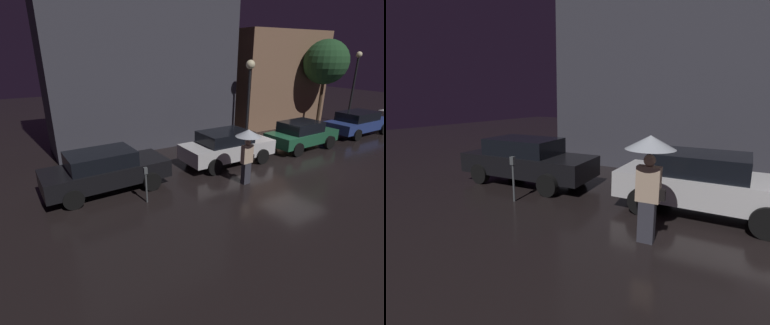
% 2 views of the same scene
% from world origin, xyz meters
% --- Properties ---
extents(building_facade_left, '(9.89, 3.00, 10.35)m').
position_xyz_m(building_facade_left, '(-4.78, 6.50, 5.17)').
color(building_facade_left, '#3D3D47').
rests_on(building_facade_left, ground).
extents(parked_car_black, '(4.51, 1.97, 1.50)m').
position_xyz_m(parked_car_black, '(-8.58, 1.47, 0.79)').
color(parked_car_black, black).
rests_on(parked_car_black, ground).
extents(parked_car_white, '(4.25, 1.99, 1.51)m').
position_xyz_m(parked_car_white, '(-3.07, 1.49, 0.80)').
color(parked_car_white, silver).
rests_on(parked_car_white, ground).
extents(pedestrian_with_umbrella, '(0.96, 0.96, 2.15)m').
position_xyz_m(pedestrian_with_umbrella, '(-3.81, -0.72, 1.61)').
color(pedestrian_with_umbrella, '#383842').
rests_on(pedestrian_with_umbrella, ground).
extents(parking_meter, '(0.12, 0.10, 1.27)m').
position_xyz_m(parking_meter, '(-7.71, -0.21, 0.78)').
color(parking_meter, '#4C5154').
rests_on(parking_meter, ground).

